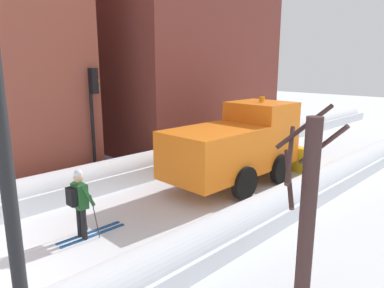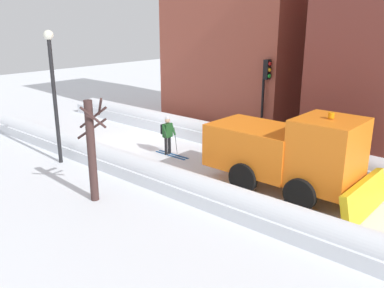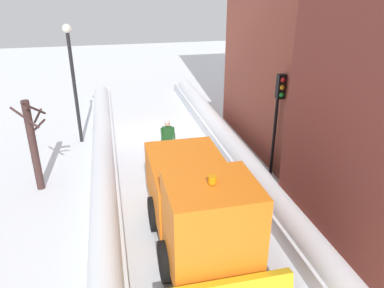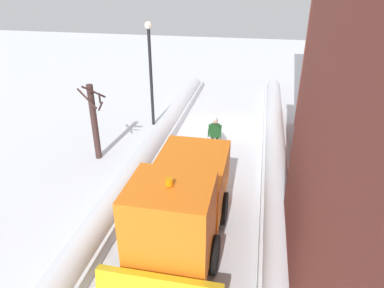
{
  "view_description": "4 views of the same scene",
  "coord_description": "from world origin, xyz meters",
  "px_view_note": "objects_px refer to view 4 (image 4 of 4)",
  "views": [
    {
      "loc": [
        7.75,
        -1.3,
        4.31
      ],
      "look_at": [
        -0.57,
        7.03,
        1.64
      ],
      "focal_mm": 32.99,
      "sensor_mm": 36.0,
      "label": 1
    },
    {
      "loc": [
        12.69,
        15.2,
        6.02
      ],
      "look_at": [
        0.91,
        4.84,
        1.17
      ],
      "focal_mm": 38.47,
      "sensor_mm": 36.0,
      "label": 2
    },
    {
      "loc": [
        2.29,
        17.29,
        7.27
      ],
      "look_at": [
        -0.48,
        5.29,
        1.79
      ],
      "focal_mm": 34.57,
      "sensor_mm": 36.0,
      "label": 3
    },
    {
      "loc": [
        -1.86,
        17.16,
        7.7
      ],
      "look_at": [
        0.55,
        5.14,
        1.63
      ],
      "focal_mm": 32.5,
      "sensor_mm": 36.0,
      "label": 4
    }
  ],
  "objects_px": {
    "plow_truck": "(182,201)",
    "traffic_light_pole": "(312,123)",
    "street_lamp": "(150,63)",
    "bare_tree_near": "(94,120)",
    "skier": "(215,133)"
  },
  "relations": [
    {
      "from": "traffic_light_pole",
      "to": "bare_tree_near",
      "type": "xyz_separation_m",
      "value": [
        8.93,
        -1.1,
        -1.08
      ]
    },
    {
      "from": "skier",
      "to": "traffic_light_pole",
      "type": "xyz_separation_m",
      "value": [
        -3.78,
        2.68,
        1.94
      ]
    },
    {
      "from": "skier",
      "to": "street_lamp",
      "type": "xyz_separation_m",
      "value": [
        3.85,
        -2.7,
        2.48
      ]
    },
    {
      "from": "plow_truck",
      "to": "bare_tree_near",
      "type": "xyz_separation_m",
      "value": [
        5.0,
        -4.58,
        0.38
      ]
    },
    {
      "from": "skier",
      "to": "traffic_light_pole",
      "type": "height_order",
      "value": "traffic_light_pole"
    },
    {
      "from": "street_lamp",
      "to": "bare_tree_near",
      "type": "relative_size",
      "value": 1.52
    },
    {
      "from": "plow_truck",
      "to": "bare_tree_near",
      "type": "bearing_deg",
      "value": -42.51
    },
    {
      "from": "skier",
      "to": "traffic_light_pole",
      "type": "bearing_deg",
      "value": 144.59
    },
    {
      "from": "street_lamp",
      "to": "skier",
      "type": "bearing_deg",
      "value": 144.95
    },
    {
      "from": "plow_truck",
      "to": "skier",
      "type": "bearing_deg",
      "value": -91.48
    },
    {
      "from": "plow_truck",
      "to": "traffic_light_pole",
      "type": "height_order",
      "value": "traffic_light_pole"
    },
    {
      "from": "traffic_light_pole",
      "to": "street_lamp",
      "type": "bearing_deg",
      "value": -35.23
    },
    {
      "from": "skier",
      "to": "bare_tree_near",
      "type": "distance_m",
      "value": 5.46
    },
    {
      "from": "plow_truck",
      "to": "street_lamp",
      "type": "relative_size",
      "value": 1.08
    },
    {
      "from": "plow_truck",
      "to": "traffic_light_pole",
      "type": "relative_size",
      "value": 1.43
    }
  ]
}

